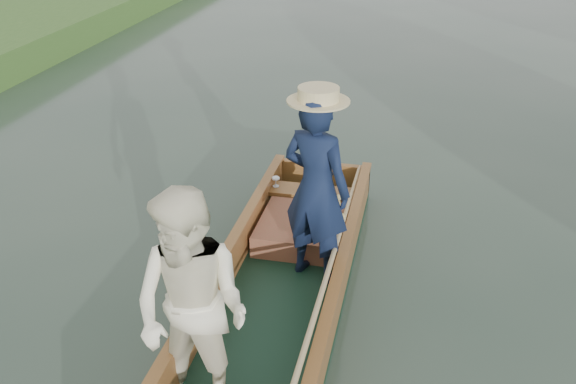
# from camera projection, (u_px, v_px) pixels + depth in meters

# --- Properties ---
(ground) EXTENTS (120.00, 120.00, 0.00)m
(ground) POSITION_uv_depth(u_px,v_px,m) (273.00, 323.00, 5.44)
(ground) COLOR #283D30
(ground) RESTS_ON ground
(punt) EXTENTS (1.33, 5.00, 1.86)m
(punt) POSITION_uv_depth(u_px,v_px,m) (262.00, 273.00, 5.01)
(punt) COLOR black
(punt) RESTS_ON ground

